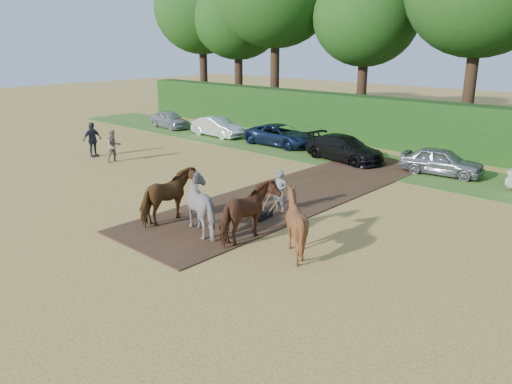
{
  "coord_description": "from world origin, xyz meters",
  "views": [
    {
      "loc": [
        14.24,
        -9.59,
        6.41
      ],
      "look_at": [
        3.13,
        2.44,
        1.4
      ],
      "focal_mm": 35.0,
      "sensor_mm": 36.0,
      "label": 1
    }
  ],
  "objects_px": {
    "spectator_near": "(114,146)",
    "plough_team": "(229,209)",
    "parked_cars": "(381,153)",
    "spectator_far": "(92,140)"
  },
  "relations": [
    {
      "from": "plough_team",
      "to": "spectator_far",
      "type": "bearing_deg",
      "value": 167.54
    },
    {
      "from": "spectator_near",
      "to": "plough_team",
      "type": "height_order",
      "value": "plough_team"
    },
    {
      "from": "spectator_near",
      "to": "parked_cars",
      "type": "bearing_deg",
      "value": -41.36
    },
    {
      "from": "spectator_near",
      "to": "spectator_far",
      "type": "relative_size",
      "value": 0.89
    },
    {
      "from": "spectator_near",
      "to": "spectator_far",
      "type": "bearing_deg",
      "value": 101.76
    },
    {
      "from": "spectator_far",
      "to": "plough_team",
      "type": "bearing_deg",
      "value": -106.42
    },
    {
      "from": "spectator_near",
      "to": "parked_cars",
      "type": "xyz_separation_m",
      "value": [
        11.1,
        9.11,
        -0.19
      ]
    },
    {
      "from": "plough_team",
      "to": "parked_cars",
      "type": "relative_size",
      "value": 0.18
    },
    {
      "from": "plough_team",
      "to": "spectator_near",
      "type": "bearing_deg",
      "value": 165.17
    },
    {
      "from": "spectator_near",
      "to": "plough_team",
      "type": "relative_size",
      "value": 0.27
    }
  ]
}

